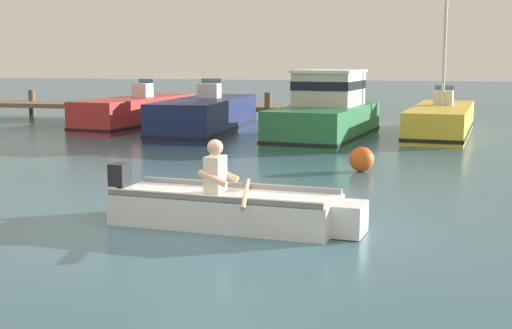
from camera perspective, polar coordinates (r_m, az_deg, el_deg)
ground_plane at (r=9.62m, az=-3.11°, el=-5.27°), size 120.00×120.00×0.00m
wooden_dock at (r=27.23m, az=-13.83°, el=4.64°), size 15.27×1.64×1.10m
rowboat_with_person at (r=9.81m, az=-2.06°, el=-3.47°), size 3.73×1.97×1.19m
moored_boat_red at (r=23.51m, az=-9.55°, el=4.07°), size 2.40×5.74×1.57m
moored_boat_navy at (r=21.38m, az=-4.09°, el=3.81°), size 1.89×5.69×1.64m
moored_boat_green at (r=19.80m, az=5.62°, el=4.05°), size 2.79×5.22×1.94m
moored_boat_yellow at (r=21.75m, az=14.63°, el=3.39°), size 2.32×6.25×4.22m
mooring_buoy at (r=14.51m, az=8.47°, el=0.41°), size 0.51×0.51×0.51m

